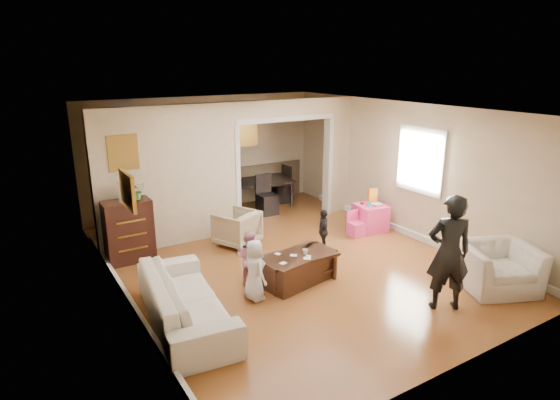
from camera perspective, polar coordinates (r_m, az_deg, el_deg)
floor at (r=8.18m, az=0.74°, el=-7.41°), size 7.00×7.00×0.00m
partition_left at (r=8.76m, az=-13.28°, el=2.77°), size 2.75×0.18×2.60m
partition_right at (r=10.58m, az=6.92°, el=5.43°), size 0.55×0.18×2.60m
partition_header at (r=9.62m, az=0.59°, el=11.22°), size 2.22×0.18×0.35m
window_pane at (r=9.13m, az=16.85°, el=4.66°), size 0.03×0.95×1.10m
framed_art_partition at (r=8.34m, az=-18.69°, el=5.52°), size 0.45×0.03×0.55m
framed_art_sofa_wall at (r=6.05m, az=-18.19°, el=1.11°), size 0.03×0.55×0.40m
framed_art_alcove at (r=11.12m, az=-3.97°, el=8.15°), size 0.45×0.03×0.55m
sofa at (r=6.37m, az=-11.50°, el=-11.82°), size 1.15×2.36×0.66m
armchair_back at (r=8.79m, az=-5.30°, el=-3.43°), size 0.94×0.95×0.66m
armchair_front at (r=7.82m, az=25.09°, el=-7.49°), size 1.35×1.28×0.69m
dresser at (r=8.40m, az=-18.04°, el=-3.64°), size 0.79×0.44×1.08m
table_lamp at (r=8.19m, az=-18.49°, el=1.10°), size 0.22×0.22×0.36m
potted_plant at (r=8.24m, az=-17.12°, el=1.07°), size 0.26×0.23×0.29m
coffee_table at (r=7.37m, az=2.21°, el=-8.30°), size 1.30×0.83×0.45m
coffee_cup at (r=7.28m, az=3.11°, el=-6.35°), size 0.11×0.11×0.08m
play_table at (r=9.67m, az=10.99°, el=-2.13°), size 0.63×0.63×0.55m
cereal_box at (r=9.70m, az=11.26°, el=0.53°), size 0.21×0.09×0.30m
cyan_cup at (r=9.48m, az=10.85°, el=-0.52°), size 0.08×0.08×0.08m
toy_block at (r=9.59m, az=10.08°, el=-0.37°), size 0.09×0.08×0.05m
play_bowl at (r=9.53m, az=11.79°, el=-0.57°), size 0.22×0.22×0.05m
dining_table at (r=11.04m, az=-3.26°, el=0.79°), size 1.99×1.35×0.64m
adult_person at (r=6.78m, az=19.97°, el=-6.09°), size 0.72×0.64×1.66m
child_kneel_a at (r=6.76m, az=-3.12°, el=-8.58°), size 0.30×0.45×0.91m
child_kneel_b at (r=7.19m, az=-3.79°, el=-7.10°), size 0.51×0.54×0.88m
child_toddler at (r=8.44m, az=5.33°, el=-3.78°), size 0.45×0.49×0.80m
craft_papers at (r=7.17m, az=1.73°, el=-7.06°), size 0.57×0.50×0.00m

